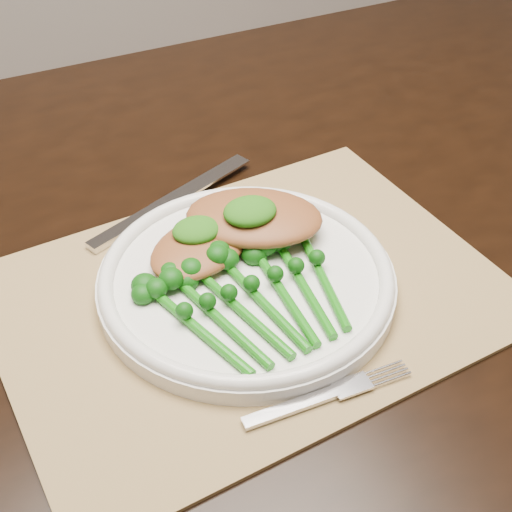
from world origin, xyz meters
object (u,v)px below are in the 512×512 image
object	(u,v)px
placemat	(250,295)
dinner_plate	(246,278)
chicken_fillet_left	(200,247)
dining_table	(227,419)
broccolini_bundle	(264,303)

from	to	relation	value
placemat	dinner_plate	bearing A→B (deg)	82.43
placemat	chicken_fillet_left	distance (m)	0.07
dinner_plate	chicken_fillet_left	world-z (taller)	chicken_fillet_left
dinner_plate	chicken_fillet_left	bearing A→B (deg)	126.89
dining_table	chicken_fillet_left	distance (m)	0.42
placemat	dinner_plate	distance (m)	0.02
dinner_plate	broccolini_bundle	xyz separation A→B (m)	(-0.00, -0.05, 0.01)
dining_table	placemat	size ratio (longest dim) A/B	3.50
broccolini_bundle	chicken_fillet_left	bearing A→B (deg)	99.70
dining_table	dinner_plate	xyz separation A→B (m)	(-0.01, -0.13, 0.39)
dinner_plate	chicken_fillet_left	size ratio (longest dim) A/B	2.51
chicken_fillet_left	placemat	bearing A→B (deg)	-88.89
placemat	chicken_fillet_left	size ratio (longest dim) A/B	4.13
dinner_plate	dining_table	bearing A→B (deg)	83.69
dining_table	chicken_fillet_left	world-z (taller)	chicken_fillet_left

